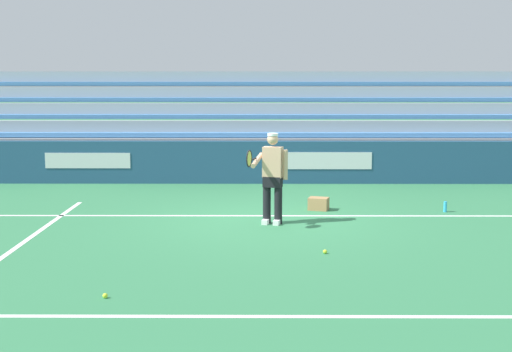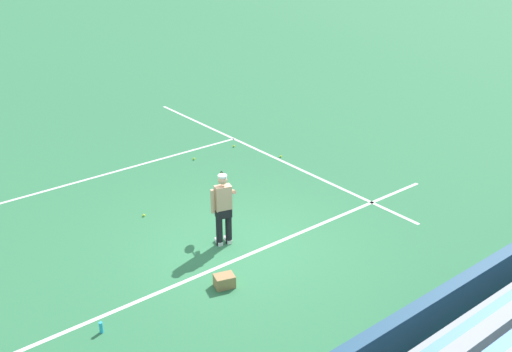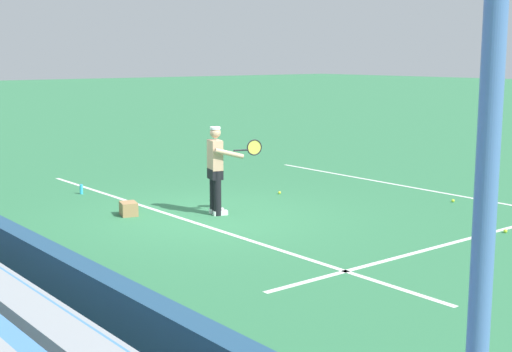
% 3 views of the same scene
% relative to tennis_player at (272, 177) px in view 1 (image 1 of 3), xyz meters
% --- Properties ---
extents(ground_plane, '(160.00, 160.00, 0.00)m').
position_rel_tennis_player_xyz_m(ground_plane, '(0.10, -0.25, -0.89)').
color(ground_plane, '#337A4C').
extents(court_baseline_white, '(12.00, 0.10, 0.01)m').
position_rel_tennis_player_xyz_m(court_baseline_white, '(0.10, -0.75, -0.89)').
color(court_baseline_white, white).
rests_on(court_baseline_white, ground).
extents(court_service_line_white, '(8.22, 0.10, 0.01)m').
position_rel_tennis_player_xyz_m(court_service_line_white, '(0.10, 5.25, -0.89)').
color(court_service_line_white, white).
rests_on(court_service_line_white, ground).
extents(back_wall_sponsor_board, '(20.88, 0.25, 1.10)m').
position_rel_tennis_player_xyz_m(back_wall_sponsor_board, '(0.10, -5.10, -0.34)').
color(back_wall_sponsor_board, navy).
rests_on(back_wall_sponsor_board, ground).
extents(bleacher_stand, '(19.84, 3.20, 3.40)m').
position_rel_tennis_player_xyz_m(bleacher_stand, '(0.10, -7.33, -0.13)').
color(bleacher_stand, '#9EA3A8').
rests_on(bleacher_stand, ground).
extents(tennis_player, '(0.77, 0.95, 1.71)m').
position_rel_tennis_player_xyz_m(tennis_player, '(0.00, 0.00, 0.00)').
color(tennis_player, black).
rests_on(tennis_player, ground).
extents(ball_box_cardboard, '(0.47, 0.40, 0.26)m').
position_rel_tennis_player_xyz_m(ball_box_cardboard, '(-1.00, -1.39, -0.76)').
color(ball_box_cardboard, '#A87F51').
rests_on(ball_box_cardboard, ground).
extents(tennis_ball_far_left, '(0.07, 0.07, 0.07)m').
position_rel_tennis_player_xyz_m(tennis_ball_far_left, '(2.18, 4.57, -0.86)').
color(tennis_ball_far_left, '#CCE533').
rests_on(tennis_ball_far_left, ground).
extents(tennis_ball_midcourt, '(0.07, 0.07, 0.07)m').
position_rel_tennis_player_xyz_m(tennis_ball_midcourt, '(-0.80, 2.29, -0.86)').
color(tennis_ball_midcourt, '#CCE533').
rests_on(tennis_ball_midcourt, ground).
extents(water_bottle, '(0.07, 0.07, 0.22)m').
position_rel_tennis_player_xyz_m(water_bottle, '(-3.58, -1.17, -0.78)').
color(water_bottle, '#33B2E5').
rests_on(water_bottle, ground).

